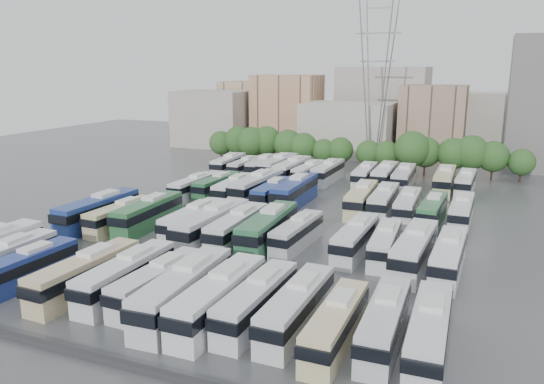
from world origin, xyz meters
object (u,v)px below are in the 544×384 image
at_px(bus_r1_s13, 449,257).
at_px(bus_r2_s11, 407,206).
at_px(bus_r0_s10, 297,307).
at_px(bus_r3_s4, 292,169).
at_px(bus_r3_s5, 309,172).
at_px(bus_r3_s0, 229,164).
at_px(bus_r3_s9, 385,176).
at_px(bus_r1_s12, 415,250).
at_px(bus_r0_s7, 184,290).
at_px(bus_r3_s6, 328,172).
at_px(bus_r1_s0, 98,211).
at_px(bus_r1_s5, 212,224).
at_px(bus_r0_s5, 126,276).
at_px(bus_r3_s2, 263,166).
at_px(bus_r0_s8, 219,297).
at_px(bus_r1_s7, 268,228).
at_px(bus_r0_s12, 385,322).
at_px(bus_r2_s13, 461,211).
at_px(bus_r2_s6, 295,192).
at_px(bus_r0_s13, 429,332).
at_px(bus_r1_s11, 385,243).
at_px(bus_r2_s4, 257,187).
at_px(bus_r2_s5, 273,193).
at_px(bus_r1_s2, 148,213).
at_px(bus_r1_s10, 356,238).
at_px(bus_r2_s10, 384,201).
at_px(bus_r3_s10, 404,178).
at_px(bus_r1_s4, 193,220).
at_px(bus_r3_s1, 245,167).
at_px(electricity_pylon, 376,74).
at_px(bus_r2_s2, 217,186).
at_px(bus_r1_s1, 121,215).
at_px(bus_r2_s3, 234,189).
at_px(bus_r0_s2, 25,268).
at_px(bus_r0_s9, 257,301).
at_px(bus_r3_s12, 445,180).
at_px(bus_r2_s12, 432,210).
at_px(bus_r3_s13, 466,183).
at_px(bus_r3_s8, 365,175).
at_px(bus_r0_s6, 158,282).
at_px(bus_r1_s8, 297,233).
at_px(bus_r1_s6, 237,228).
at_px(bus_r2_s9, 361,199).
at_px(bus_r0_s1, 4,260).
at_px(bus_r3_s3, 278,166).

relative_size(bus_r1_s13, bus_r2_s11, 1.03).
bearing_deg(bus_r0_s10, bus_r2_s11, 85.34).
distance_m(bus_r3_s4, bus_r3_s5, 3.28).
xyz_separation_m(bus_r3_s0, bus_r3_s9, (29.84, -0.08, 0.14)).
relative_size(bus_r0_s10, bus_r1_s12, 0.92).
relative_size(bus_r0_s7, bus_r3_s6, 1.09).
distance_m(bus_r1_s0, bus_r1_s5, 16.53).
height_order(bus_r0_s5, bus_r3_s2, bus_r3_s2).
bearing_deg(bus_r3_s6, bus_r1_s0, -116.76).
xyz_separation_m(bus_r0_s8, bus_r1_s7, (-3.51, 18.51, 0.10)).
xyz_separation_m(bus_r0_s12, bus_r2_s13, (3.45, 34.34, 0.04)).
relative_size(bus_r2_s6, bus_r3_s4, 1.05).
height_order(bus_r0_s13, bus_r1_s11, bus_r0_s13).
distance_m(bus_r1_s12, bus_r3_s5, 42.11).
xyz_separation_m(bus_r1_s0, bus_r2_s4, (13.38, 20.17, 0.06)).
xyz_separation_m(bus_r2_s5, bus_r3_s2, (-9.71, 18.74, 0.07)).
height_order(bus_r1_s2, bus_r1_s10, bus_r1_s2).
xyz_separation_m(bus_r1_s0, bus_r2_s10, (32.88, 19.63, -0.17)).
xyz_separation_m(bus_r2_s4, bus_r2_s11, (22.90, -1.57, -0.30)).
height_order(bus_r1_s7, bus_r3_s10, bus_r1_s7).
bearing_deg(bus_r2_s5, bus_r3_s0, 131.78).
relative_size(bus_r1_s5, bus_r1_s7, 1.01).
distance_m(bus_r1_s4, bus_r3_s0, 38.16).
bearing_deg(bus_r3_s1, bus_r2_s10, -30.06).
distance_m(electricity_pylon, bus_r0_s13, 77.66).
bearing_deg(bus_r2_s2, bus_r0_s7, -63.23).
height_order(bus_r1_s13, bus_r3_s5, bus_r1_s13).
bearing_deg(bus_r1_s4, bus_r1_s11, 2.20).
height_order(bus_r1_s1, bus_r3_s0, bus_r3_s0).
height_order(bus_r2_s3, bus_r2_s4, bus_r2_s4).
distance_m(bus_r0_s2, bus_r0_s9, 23.03).
relative_size(bus_r1_s4, bus_r3_s12, 0.93).
xyz_separation_m(bus_r2_s12, bus_r3_s13, (3.12, 19.66, 0.01)).
bearing_deg(bus_r2_s5, bus_r1_s11, -40.32).
bearing_deg(bus_r3_s8, bus_r3_s2, 175.46).
relative_size(bus_r1_s11, bus_r2_s6, 0.81).
xyz_separation_m(bus_r0_s6, bus_r1_s8, (6.38, 18.09, -0.05)).
bearing_deg(bus_r1_s7, bus_r3_s5, 98.69).
bearing_deg(bus_r1_s1, bus_r1_s8, 7.36).
distance_m(bus_r0_s7, bus_r2_s13, 40.74).
relative_size(bus_r2_s4, bus_r2_s13, 1.18).
relative_size(bus_r1_s1, bus_r1_s12, 0.89).
relative_size(bus_r0_s5, bus_r3_s12, 0.93).
relative_size(bus_r1_s6, bus_r3_s0, 1.06).
xyz_separation_m(bus_r1_s10, bus_r3_s2, (-26.31, 35.18, 0.05)).
bearing_deg(bus_r3_s0, bus_r2_s9, -33.36).
relative_size(bus_r0_s1, bus_r3_s3, 0.88).
relative_size(bus_r0_s6, bus_r2_s6, 0.84).
distance_m(bus_r1_s11, bus_r1_s12, 3.73).
distance_m(electricity_pylon, bus_r3_s6, 26.49).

